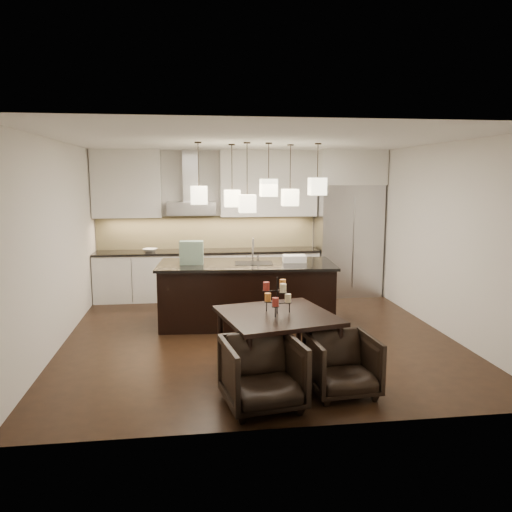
{
  "coord_description": "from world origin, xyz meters",
  "views": [
    {
      "loc": [
        -0.95,
        -6.99,
        2.3
      ],
      "look_at": [
        0.0,
        0.2,
        1.15
      ],
      "focal_mm": 35.0,
      "sensor_mm": 36.0,
      "label": 1
    }
  ],
  "objects": [
    {
      "name": "armchair_left",
      "position": [
        -0.26,
        -2.28,
        0.35
      ],
      "size": [
        0.87,
        0.89,
        0.71
      ],
      "primitive_type": "imported",
      "rotation": [
        0.0,
        0.0,
        0.16
      ],
      "color": "black",
      "rests_on": "floor"
    },
    {
      "name": "upper_cab_right",
      "position": [
        0.55,
        2.57,
        2.17
      ],
      "size": [
        1.85,
        0.35,
        1.25
      ],
      "primitive_type": "cube",
      "color": "silver",
      "rests_on": "wall_back"
    },
    {
      "name": "dining_table",
      "position": [
        0.03,
        -1.46,
        0.37
      ],
      "size": [
        1.46,
        1.46,
        0.73
      ],
      "primitive_type": null,
      "rotation": [
        0.0,
        0.0,
        0.22
      ],
      "color": "black",
      "rests_on": "floor"
    },
    {
      "name": "pendant_c",
      "position": [
        0.22,
        0.42,
        2.14
      ],
      "size": [
        0.24,
        0.24,
        0.26
      ],
      "primitive_type": "cube",
      "color": "beige",
      "rests_on": "ceiling"
    },
    {
      "name": "countertop",
      "position": [
        -0.62,
        2.43,
        0.9
      ],
      "size": [
        4.21,
        0.66,
        0.04
      ],
      "primitive_type": "cube",
      "color": "black",
      "rests_on": "lower_cabinets"
    },
    {
      "name": "candle_a",
      "position": [
        0.16,
        -1.43,
        0.91
      ],
      "size": [
        0.09,
        0.09,
        0.1
      ],
      "primitive_type": "cylinder",
      "rotation": [
        0.0,
        0.0,
        0.22
      ],
      "color": "beige",
      "rests_on": "candelabra"
    },
    {
      "name": "pendant_d",
      "position": [
        0.61,
        0.74,
        1.98
      ],
      "size": [
        0.24,
        0.24,
        0.26
      ],
      "primitive_type": "cube",
      "color": "beige",
      "rests_on": "ceiling"
    },
    {
      "name": "ceiling",
      "position": [
        0.0,
        0.0,
        2.81
      ],
      "size": [
        5.5,
        5.5,
        0.02
      ],
      "primitive_type": "cube",
      "color": "white",
      "rests_on": "wall_back"
    },
    {
      "name": "fruit_bowl",
      "position": [
        -1.7,
        2.38,
        0.95
      ],
      "size": [
        0.34,
        0.34,
        0.06
      ],
      "primitive_type": "imported",
      "rotation": [
        0.0,
        0.0,
        -0.38
      ],
      "color": "silver",
      "rests_on": "countertop"
    },
    {
      "name": "food_container",
      "position": [
        0.67,
        0.64,
        1.02
      ],
      "size": [
        0.38,
        0.28,
        0.11
      ],
      "primitive_type": "cube",
      "rotation": [
        0.0,
        0.0,
        -0.08
      ],
      "color": "silver",
      "rests_on": "island_top"
    },
    {
      "name": "candle_e",
      "position": [
        -0.1,
        -1.47,
        1.06
      ],
      "size": [
        0.09,
        0.09,
        0.1
      ],
      "primitive_type": "cylinder",
      "rotation": [
        0.0,
        0.0,
        0.22
      ],
      "color": "maroon",
      "rests_on": "candelabra"
    },
    {
      "name": "candelabra",
      "position": [
        0.03,
        -1.46,
        0.95
      ],
      "size": [
        0.42,
        0.42,
        0.43
      ],
      "primitive_type": null,
      "rotation": [
        0.0,
        0.0,
        0.22
      ],
      "color": "black",
      "rests_on": "dining_table"
    },
    {
      "name": "tote_bag",
      "position": [
        -0.94,
        0.65,
        1.15
      ],
      "size": [
        0.37,
        0.22,
        0.36
      ],
      "primitive_type": "cube",
      "rotation": [
        0.0,
        0.0,
        -0.08
      ],
      "color": "#15482E",
      "rests_on": "island_top"
    },
    {
      "name": "pendant_f",
      "position": [
        -0.11,
        0.36,
        1.91
      ],
      "size": [
        0.24,
        0.24,
        0.26
      ],
      "primitive_type": "cube",
      "color": "beige",
      "rests_on": "ceiling"
    },
    {
      "name": "hood_chimney",
      "position": [
        -0.93,
        2.59,
        2.32
      ],
      "size": [
        0.3,
        0.28,
        0.96
      ],
      "primitive_type": "cube",
      "color": "#B7B7BA",
      "rests_on": "hood_canopy"
    },
    {
      "name": "pendant_b",
      "position": [
        -0.3,
        0.78,
        1.97
      ],
      "size": [
        0.24,
        0.24,
        0.26
      ],
      "primitive_type": "cube",
      "color": "beige",
      "rests_on": "ceiling"
    },
    {
      "name": "pendant_e",
      "position": [
        0.96,
        0.42,
        2.16
      ],
      "size": [
        0.24,
        0.24,
        0.26
      ],
      "primitive_type": "cube",
      "color": "beige",
      "rests_on": "ceiling"
    },
    {
      "name": "wall_right",
      "position": [
        2.76,
        0.0,
        1.4
      ],
      "size": [
        0.02,
        5.5,
        2.8
      ],
      "primitive_type": "cube",
      "color": "silver",
      "rests_on": "ground"
    },
    {
      "name": "fridge_panel",
      "position": [
        2.1,
        2.38,
        2.47
      ],
      "size": [
        1.26,
        0.72,
        0.65
      ],
      "primitive_type": "cube",
      "color": "silver",
      "rests_on": "refrigerator"
    },
    {
      "name": "candle_d",
      "position": [
        0.11,
        -1.35,
        1.06
      ],
      "size": [
        0.09,
        0.09,
        0.1
      ],
      "primitive_type": "cylinder",
      "rotation": [
        0.0,
        0.0,
        0.22
      ],
      "color": "orange",
      "rests_on": "candelabra"
    },
    {
      "name": "candle_c",
      "position": [
        -0.02,
        -1.59,
        0.91
      ],
      "size": [
        0.09,
        0.09,
        0.1
      ],
      "primitive_type": "cylinder",
      "rotation": [
        0.0,
        0.0,
        0.22
      ],
      "color": "maroon",
      "rests_on": "candelabra"
    },
    {
      "name": "hood_canopy",
      "position": [
        -0.93,
        2.48,
        1.72
      ],
      "size": [
        0.9,
        0.52,
        0.24
      ],
      "primitive_type": "cube",
      "color": "#B7B7BA",
      "rests_on": "wall_back"
    },
    {
      "name": "armchair_right",
      "position": [
        0.63,
        -2.08,
        0.32
      ],
      "size": [
        0.74,
        0.76,
        0.64
      ],
      "primitive_type": "imported",
      "rotation": [
        0.0,
        0.0,
        0.08
      ],
      "color": "black",
      "rests_on": "floor"
    },
    {
      "name": "upper_cab_left",
      "position": [
        -2.1,
        2.57,
        2.17
      ],
      "size": [
        1.25,
        0.35,
        1.25
      ],
      "primitive_type": "cube",
      "color": "silver",
      "rests_on": "wall_back"
    },
    {
      "name": "wall_left",
      "position": [
        -2.76,
        0.0,
        1.4
      ],
      "size": [
        0.02,
        5.5,
        2.8
      ],
      "primitive_type": "cube",
      "color": "silver",
      "rests_on": "ground"
    },
    {
      "name": "lower_cabinets",
      "position": [
        -0.62,
        2.43,
        0.44
      ],
      "size": [
        4.21,
        0.62,
        0.88
      ],
      "primitive_type": "cube",
      "color": "silver",
      "rests_on": "floor"
    },
    {
      "name": "floor",
      "position": [
        0.0,
        0.0,
        -0.01
      ],
      "size": [
        5.5,
        5.5,
        0.02
      ],
      "primitive_type": "cube",
      "color": "black",
      "rests_on": "ground"
    },
    {
      "name": "refrigerator",
      "position": [
        2.1,
        2.38,
        1.07
      ],
      "size": [
        1.2,
        0.72,
        2.15
      ],
      "primitive_type": "cube",
      "color": "#B7B7BA",
      "rests_on": "floor"
    },
    {
      "name": "candle_f",
      "position": [
        0.07,
        -1.58,
        1.06
      ],
      "size": [
        0.09,
        0.09,
        0.1
      ],
      "primitive_type": "cylinder",
      "rotation": [
        0.0,
        0.0,
        0.22
      ],
      "color": "beige",
      "rests_on": "candelabra"
    },
    {
      "name": "candle_b",
      "position": [
        -0.07,
        -1.36,
        0.91
      ],
      "size": [
        0.09,
        0.09,
        0.1
      ],
      "primitive_type": "cylinder",
      "rotation": [
        0.0,
        0.0,
        0.22
      ],
      "color": "orange",
      "rests_on": "candelabra"
    },
    {
      "name": "wall_front",
      "position": [
        0.0,
        -2.76,
        1.4
      ],
      "size": [
        5.5,
        0.02,
        2.8
      ],
      "primitive_type": "cube",
      "color": "silver",
      "rests_on": "ground"
    },
    {
      "name": "backsplash",
      "position": [
        -0.62,
        2.73,
        1.24
      ],
      "size": [
        4.21,
        0.02,
        0.63
      ],
      "primitive_type": "cube",
      "color": "beige",
      "rests_on": "countertop"
    },
    {
      "name": "island_top",
      "position": [
        -0.1,
        0.63,
        0.95
      ],
      "size": [
        2.81,
        1.35,
        0.04
      ],
      "primitive_type": "cube",
      "rotation": [
        0.0,
        0.0,
        -0.08
      ],
      "color": "black",
      "rests_on": "island_body"
    },
    {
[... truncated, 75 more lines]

